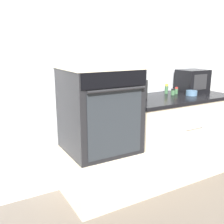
# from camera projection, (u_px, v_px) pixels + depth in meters

# --- Properties ---
(ground_plane) EXTENTS (12.00, 12.00, 0.00)m
(ground_plane) POSITION_uv_depth(u_px,v_px,m) (144.00, 201.00, 2.55)
(ground_plane) COLOR #6B6056
(wall_back) EXTENTS (8.00, 0.05, 2.50)m
(wall_back) POSITION_uv_depth(u_px,v_px,m) (112.00, 67.00, 2.77)
(wall_back) COLOR silver
(wall_back) RESTS_ON ground_plane
(oven_cabinet_base) EXTENTS (0.65, 0.60, 0.50)m
(oven_cabinet_base) POSITION_uv_depth(u_px,v_px,m) (100.00, 172.00, 2.58)
(oven_cabinet_base) COLOR beige
(oven_cabinet_base) RESTS_ON ground_plane
(wall_oven) EXTENTS (0.63, 0.64, 0.77)m
(wall_oven) POSITION_uv_depth(u_px,v_px,m) (99.00, 110.00, 2.43)
(wall_oven) COLOR black
(wall_oven) RESTS_ON oven_cabinet_base
(oven_cabinet_upper) EXTENTS (0.65, 0.60, 0.83)m
(oven_cabinet_upper) POSITION_uv_depth(u_px,v_px,m) (98.00, 19.00, 2.23)
(oven_cabinet_upper) COLOR beige
(oven_cabinet_upper) RESTS_ON wall_oven
(counter_unit) EXTENTS (1.25, 0.63, 0.93)m
(counter_unit) POSITION_uv_depth(u_px,v_px,m) (173.00, 136.00, 2.99)
(counter_unit) COLOR beige
(counter_unit) RESTS_ON ground_plane
(microwave) EXTENTS (0.33, 0.28, 0.26)m
(microwave) POSITION_uv_depth(u_px,v_px,m) (192.00, 81.00, 3.12)
(microwave) COLOR black
(microwave) RESTS_ON counter_unit
(knife_block) EXTENTS (0.10, 0.11, 0.24)m
(knife_block) POSITION_uv_depth(u_px,v_px,m) (140.00, 89.00, 2.73)
(knife_block) COLOR black
(knife_block) RESTS_ON counter_unit
(bowl) EXTENTS (0.12, 0.12, 0.05)m
(bowl) POSITION_uv_depth(u_px,v_px,m) (192.00, 93.00, 2.90)
(bowl) COLOR #517599
(bowl) RESTS_ON counter_unit
(condiment_jar_near) EXTENTS (0.04, 0.04, 0.08)m
(condiment_jar_near) POSITION_uv_depth(u_px,v_px,m) (176.00, 91.00, 2.99)
(condiment_jar_near) COLOR #427047
(condiment_jar_near) RESTS_ON counter_unit
(condiment_jar_mid) EXTENTS (0.04, 0.04, 0.11)m
(condiment_jar_mid) POSITION_uv_depth(u_px,v_px,m) (166.00, 89.00, 3.01)
(condiment_jar_mid) COLOR #427047
(condiment_jar_mid) RESTS_ON counter_unit
(condiment_jar_far) EXTENTS (0.04, 0.04, 0.07)m
(condiment_jar_far) POSITION_uv_depth(u_px,v_px,m) (173.00, 92.00, 2.92)
(condiment_jar_far) COLOR #427047
(condiment_jar_far) RESTS_ON counter_unit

